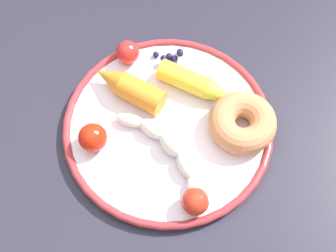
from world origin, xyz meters
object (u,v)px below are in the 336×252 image
donut (242,123)px  blueberry_pile (170,59)px  banana (168,148)px  dining_table (133,167)px  carrot_yellow (200,85)px  carrot_orange (129,87)px  plate (168,127)px  tomato_far (195,201)px  tomato_mid (128,52)px  tomato_near (93,138)px

donut → blueberry_pile: (-0.13, 0.09, -0.01)m
banana → donut: bearing=33.2°
dining_table → carrot_yellow: carrot_yellow is taller
banana → carrot_orange: bearing=136.3°
carrot_yellow → plate: bearing=-114.0°
donut → tomato_far: same height
banana → tomato_far: size_ratio=4.03×
banana → tomato_mid: tomato_mid is taller
banana → blueberry_pile: banana is taller
dining_table → blueberry_pile: 0.19m
tomato_mid → carrot_yellow: bearing=-13.6°
carrot_yellow → tomato_mid: (-0.12, 0.03, 0.00)m
donut → blueberry_pile: donut is taller
dining_table → tomato_far: bearing=-31.8°
carrot_yellow → tomato_mid: 0.13m
plate → tomato_far: (0.07, -0.11, 0.02)m
banana → tomato_mid: 0.17m
tomato_mid → tomato_far: bearing=-53.1°
blueberry_pile → tomato_far: (0.09, -0.22, 0.01)m
banana → carrot_yellow: carrot_yellow is taller
carrot_orange → blueberry_pile: size_ratio=2.32×
banana → tomato_near: (-0.11, -0.02, 0.01)m
carrot_yellow → blueberry_pile: bearing=144.2°
carrot_yellow → donut: donut is taller
plate → banana: size_ratio=2.03×
banana → tomato_mid: (-0.10, 0.14, 0.01)m
plate → blueberry_pile: blueberry_pile is taller
tomato_near → tomato_mid: 0.16m
carrot_orange → tomato_mid: carrot_orange is taller
plate → tomato_near: (-0.10, -0.06, 0.02)m
carrot_orange → blueberry_pile: 0.09m
carrot_orange → tomato_far: (0.14, -0.15, -0.00)m
plate → donut: (0.11, 0.02, 0.02)m
tomato_mid → donut: bearing=-21.3°
dining_table → blueberry_pile: (0.02, 0.15, 0.11)m
plate → banana: banana is taller
banana → tomato_mid: bearing=126.1°
dining_table → carrot_yellow: (0.08, 0.11, 0.12)m
dining_table → tomato_mid: (-0.04, 0.14, 0.12)m
carrot_orange → banana: bearing=-43.7°
carrot_yellow → tomato_near: 0.18m
carrot_orange → donut: bearing=-5.1°
carrot_orange → carrot_yellow: carrot_orange is taller
carrot_orange → tomato_mid: 0.07m
carrot_yellow → tomato_near: size_ratio=3.24×
tomato_far → donut: bearing=73.4°
plate → banana: (0.01, -0.04, 0.02)m
donut → dining_table: bearing=-158.6°
dining_table → plate: (0.05, 0.04, 0.10)m
carrot_yellow → tomato_far: (0.04, -0.18, 0.00)m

